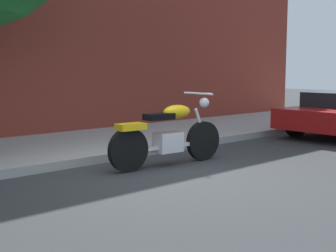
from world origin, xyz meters
name	(u,v)px	position (x,y,z in m)	size (l,w,h in m)	color
ground_plane	(156,175)	(0.00, 0.00, 0.00)	(60.00, 60.00, 0.00)	#303335
sidewalk	(63,147)	(0.00, 2.74, 0.07)	(19.57, 3.03, 0.14)	#9B9B9B
motorcycle	(168,136)	(0.57, 0.38, 0.48)	(2.18, 0.70, 1.17)	black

